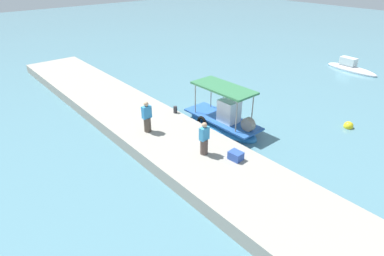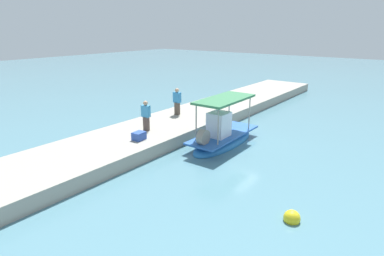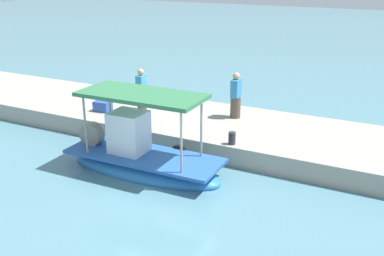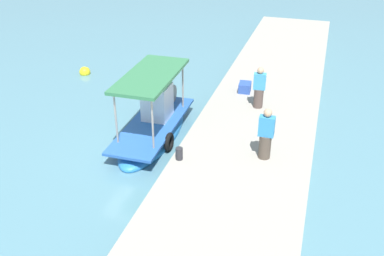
# 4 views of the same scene
# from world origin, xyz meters

# --- Properties ---
(ground_plane) EXTENTS (120.00, 120.00, 0.00)m
(ground_plane) POSITION_xyz_m (0.00, 0.00, 0.00)
(ground_plane) COLOR teal
(dock_quay) EXTENTS (36.00, 4.47, 0.70)m
(dock_quay) POSITION_xyz_m (0.00, -3.99, 0.35)
(dock_quay) COLOR #A29C90
(dock_quay) RESTS_ON ground_plane
(main_fishing_boat) EXTENTS (5.36, 1.97, 2.97)m
(main_fishing_boat) POSITION_xyz_m (1.12, -0.20, 0.46)
(main_fishing_boat) COLOR #2B7CC8
(main_fishing_boat) RESTS_ON ground_plane
(fisherman_near_bollard) EXTENTS (0.40, 0.51, 1.78)m
(fisherman_near_bollard) POSITION_xyz_m (-0.31, -4.67, 1.50)
(fisherman_near_bollard) COLOR brown
(fisherman_near_bollard) RESTS_ON dock_quay
(fisherman_by_crate) EXTENTS (0.42, 0.51, 1.71)m
(fisherman_by_crate) POSITION_xyz_m (3.42, -3.83, 1.47)
(fisherman_by_crate) COLOR brown
(fisherman_by_crate) RESTS_ON dock_quay
(mooring_bollard) EXTENTS (0.24, 0.24, 0.42)m
(mooring_bollard) POSITION_xyz_m (-1.26, -2.04, 0.91)
(mooring_bollard) COLOR #2D2D33
(mooring_bollard) RESTS_ON dock_quay
(cargo_crate) EXTENTS (0.68, 0.56, 0.41)m
(cargo_crate) POSITION_xyz_m (4.78, -3.02, 0.90)
(cargo_crate) COLOR #2E4FA9
(cargo_crate) RESTS_ON dock_quay
(marker_buoy) EXTENTS (0.57, 0.57, 0.57)m
(marker_buoy) POSITION_xyz_m (6.08, 5.69, 0.11)
(marker_buoy) COLOR yellow
(marker_buoy) RESTS_ON ground_plane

